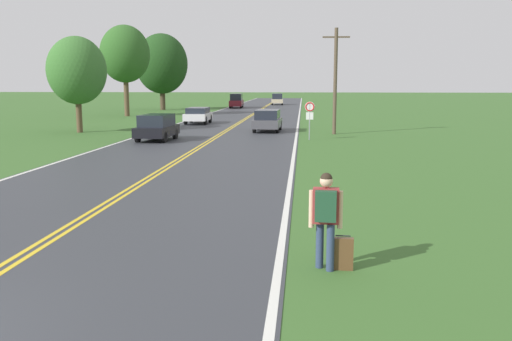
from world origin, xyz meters
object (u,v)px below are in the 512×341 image
object	(u,v)px
suitcase	(343,254)
tree_behind_sign	(162,64)
hitchhiker_person	(326,211)
car_dark_grey_hatchback_approaching	(268,120)
car_black_hatchback_nearest	(157,127)
car_maroon_van_mid_far	(236,101)
car_champagne_suv_receding	(277,99)
traffic_sign	(310,111)
car_white_hatchback_mid_near	(198,115)
tree_left_verge	(77,71)
tree_mid_treeline	(125,54)

from	to	relation	value
suitcase	tree_behind_sign	xyz separation A→B (m)	(-18.90, 59.47, 5.55)
hitchhiker_person	car_dark_grey_hatchback_approaching	distance (m)	29.08
tree_behind_sign	car_black_hatchback_nearest	distance (m)	38.91
car_maroon_van_mid_far	car_champagne_suv_receding	xyz separation A→B (m)	(5.19, 11.11, -0.07)
hitchhiker_person	car_maroon_van_mid_far	xyz separation A→B (m)	(-9.77, 66.11, -0.11)
hitchhiker_person	car_maroon_van_mid_far	size ratio (longest dim) A/B	0.39
car_black_hatchback_nearest	car_maroon_van_mid_far	distance (m)	44.01
tree_behind_sign	car_champagne_suv_receding	distance (m)	23.09
suitcase	traffic_sign	bearing A→B (deg)	4.19
car_black_hatchback_nearest	hitchhiker_person	bearing A→B (deg)	-154.72
suitcase	car_white_hatchback_mid_near	size ratio (longest dim) A/B	0.17
car_black_hatchback_nearest	car_dark_grey_hatchback_approaching	distance (m)	9.22
traffic_sign	tree_left_verge	world-z (taller)	tree_left_verge
hitchhiker_person	tree_mid_treeline	size ratio (longest dim) A/B	0.19
tree_mid_treeline	suitcase	bearing A→B (deg)	-67.32
tree_mid_treeline	car_black_hatchback_nearest	xyz separation A→B (m)	(9.69, -23.85, -5.54)
hitchhiker_person	car_white_hatchback_mid_near	world-z (taller)	hitchhiker_person
suitcase	car_dark_grey_hatchback_approaching	world-z (taller)	car_dark_grey_hatchback_approaching
car_champagne_suv_receding	hitchhiker_person	bearing A→B (deg)	0.90
car_champagne_suv_receding	car_dark_grey_hatchback_approaching	bearing A→B (deg)	-0.57
hitchhiker_person	suitcase	bearing A→B (deg)	-77.79
tree_left_verge	car_maroon_van_mid_far	world-z (taller)	tree_left_verge
hitchhiker_person	tree_mid_treeline	world-z (taller)	tree_mid_treeline
tree_mid_treeline	tree_behind_sign	bearing A→B (deg)	88.78
car_white_hatchback_mid_near	car_black_hatchback_nearest	bearing A→B (deg)	-179.58
car_white_hatchback_mid_near	car_maroon_van_mid_far	xyz separation A→B (m)	(-0.41, 30.11, 0.24)
tree_behind_sign	car_maroon_van_mid_far	world-z (taller)	tree_behind_sign
traffic_sign	tree_mid_treeline	distance (m)	29.80
tree_left_verge	car_maroon_van_mid_far	xyz separation A→B (m)	(6.29, 39.02, -3.27)
car_white_hatchback_mid_near	car_maroon_van_mid_far	distance (m)	30.11
tree_behind_sign	car_dark_grey_hatchback_approaching	bearing A→B (deg)	-62.97
tree_behind_sign	car_maroon_van_mid_far	distance (m)	12.01
tree_left_verge	car_champagne_suv_receding	xyz separation A→B (m)	(11.48, 50.13, -3.33)
suitcase	car_black_hatchback_nearest	xyz separation A→B (m)	(-9.49, 22.06, 0.53)
tree_left_verge	suitcase	bearing A→B (deg)	-58.78
hitchhiker_person	tree_left_verge	bearing A→B (deg)	33.94
hitchhiker_person	traffic_sign	xyz separation A→B (m)	(-0.04, 23.32, 0.62)
hitchhiker_person	car_dark_grey_hatchback_approaching	bearing A→B (deg)	9.12
traffic_sign	car_black_hatchback_nearest	size ratio (longest dim) A/B	0.62
car_dark_grey_hatchback_approaching	car_champagne_suv_receding	size ratio (longest dim) A/B	0.99
suitcase	tree_behind_sign	distance (m)	62.65
car_black_hatchback_nearest	suitcase	bearing A→B (deg)	-153.95
car_black_hatchback_nearest	car_dark_grey_hatchback_approaching	bearing A→B (deg)	-39.56
traffic_sign	car_champagne_suv_receding	distance (m)	54.10
traffic_sign	car_black_hatchback_nearest	world-z (taller)	traffic_sign
hitchhiker_person	car_white_hatchback_mid_near	xyz separation A→B (m)	(-9.36, 36.01, -0.35)
car_champagne_suv_receding	car_white_hatchback_mid_near	bearing A→B (deg)	-9.11
tree_behind_sign	suitcase	bearing A→B (deg)	-72.37
hitchhiker_person	traffic_sign	bearing A→B (deg)	3.38
hitchhiker_person	car_black_hatchback_nearest	world-z (taller)	hitchhiker_person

